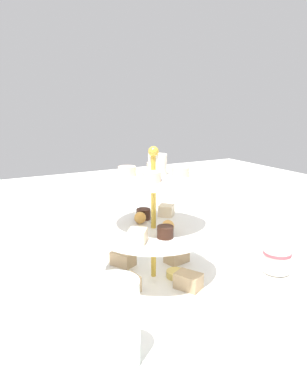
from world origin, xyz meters
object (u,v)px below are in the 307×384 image
teacup_with_saucer (277,263)px  butter_knife_left (9,277)px  butter_knife_right (304,337)px  water_glass_mid_back (146,226)px  water_glass_short_left (235,237)px  water_glass_tall_right (115,323)px  tiered_serving_stand (154,240)px

teacup_with_saucer → butter_knife_left: size_ratio=0.53×
butter_knife_right → water_glass_mid_back: 0.48m
water_glass_short_left → butter_knife_left: size_ratio=0.41×
teacup_with_saucer → butter_knife_right: (-0.13, -0.18, -0.02)m
water_glass_tall_right → butter_knife_right: size_ratio=0.73×
teacup_with_saucer → water_glass_tall_right: bearing=-167.2°
water_glass_short_left → butter_knife_left: water_glass_short_left is taller
tiered_serving_stand → butter_knife_right: tiered_serving_stand is taller
tiered_serving_stand → teacup_with_saucer: tiered_serving_stand is taller
water_glass_tall_right → water_glass_mid_back: water_glass_tall_right is taller
butter_knife_left → water_glass_mid_back: 0.35m
teacup_with_saucer → water_glass_mid_back: 0.34m
teacup_with_saucer → water_glass_mid_back: size_ratio=1.12×
water_glass_short_left → teacup_with_saucer: (-0.00, -0.14, -0.01)m
teacup_with_saucer → water_glass_mid_back: (-0.15, 0.30, 0.02)m
water_glass_tall_right → teacup_with_saucer: water_glass_tall_right is taller
tiered_serving_stand → water_glass_tall_right: bearing=-130.8°
teacup_with_saucer → butter_knife_left: 0.56m
tiered_serving_stand → butter_knife_right: 0.31m
tiered_serving_stand → water_glass_short_left: 0.25m
butter_knife_right → water_glass_short_left: bearing=51.5°
water_glass_tall_right → teacup_with_saucer: size_ratio=1.38×
butter_knife_left → butter_knife_right: (0.37, -0.43, 0.00)m
water_glass_short_left → teacup_with_saucer: bearing=-91.3°
tiered_serving_stand → butter_knife_left: (-0.26, 0.15, -0.08)m
butter_knife_left → water_glass_short_left: bearing=102.0°
teacup_with_saucer → butter_knife_right: size_ratio=0.53×
tiered_serving_stand → water_glass_short_left: (0.24, 0.04, -0.05)m
water_glass_short_left → water_glass_mid_back: bearing=133.4°
water_glass_tall_right → water_glass_mid_back: (0.25, 0.39, -0.02)m
tiered_serving_stand → butter_knife_right: size_ratio=1.68×
water_glass_tall_right → tiered_serving_stand: bearing=49.2°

